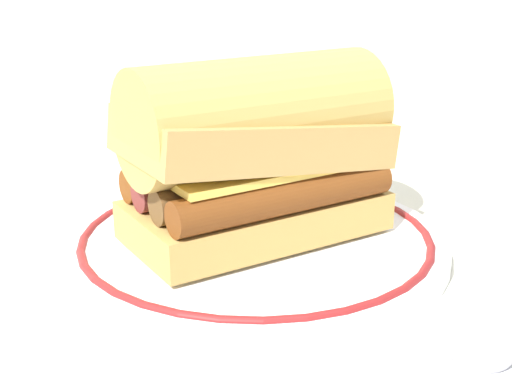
# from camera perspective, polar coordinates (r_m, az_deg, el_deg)

# --- Properties ---
(ground_plane) EXTENTS (1.50, 1.50, 0.00)m
(ground_plane) POSITION_cam_1_polar(r_m,az_deg,el_deg) (0.52, 0.72, -3.82)
(ground_plane) COLOR beige
(plate) EXTENTS (0.27, 0.27, 0.01)m
(plate) POSITION_cam_1_polar(r_m,az_deg,el_deg) (0.50, 0.00, -4.04)
(plate) COLOR white
(plate) RESTS_ON ground_plane
(sausage_sandwich) EXTENTS (0.18, 0.11, 0.12)m
(sausage_sandwich) POSITION_cam_1_polar(r_m,az_deg,el_deg) (0.48, 0.00, 3.48)
(sausage_sandwich) COLOR tan
(sausage_sandwich) RESTS_ON plate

